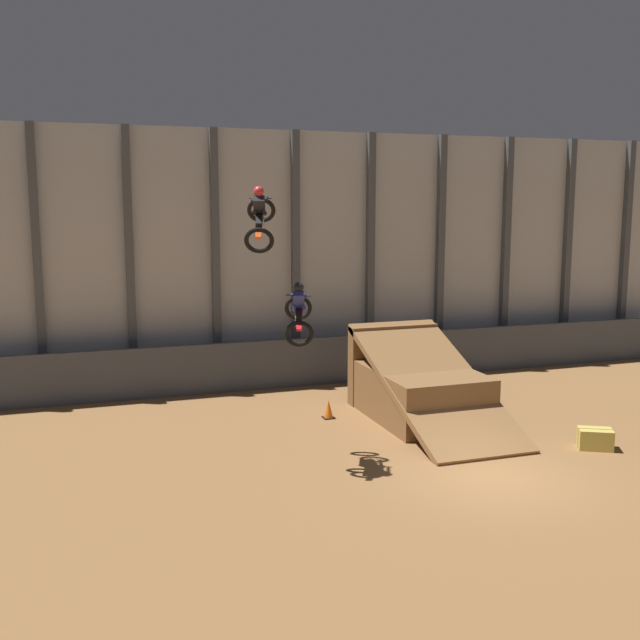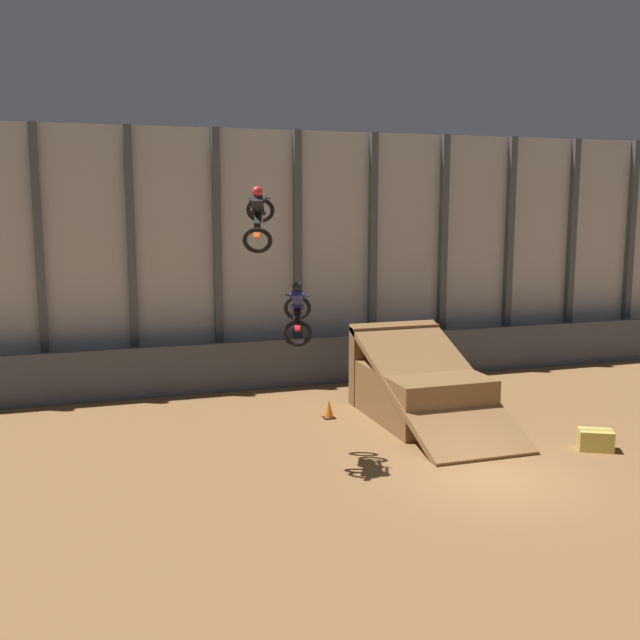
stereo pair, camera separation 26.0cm
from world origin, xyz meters
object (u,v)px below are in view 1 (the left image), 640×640
at_px(dirt_ramp, 417,387).
at_px(rider_bike_left_air, 260,217).
at_px(hay_bale_trackside, 595,439).
at_px(traffic_cone_near_ramp, 329,409).
at_px(rider_bike_right_air, 299,313).

bearing_deg(dirt_ramp, rider_bike_left_air, -155.13).
bearing_deg(hay_bale_trackside, rider_bike_left_air, 168.40).
distance_m(dirt_ramp, hay_bale_trackside, 5.57).
bearing_deg(hay_bale_trackside, traffic_cone_near_ramp, 139.09).
xyz_separation_m(rider_bike_right_air, traffic_cone_near_ramp, (2.02, 3.41, -3.64)).
bearing_deg(dirt_ramp, traffic_cone_near_ramp, 166.12).
bearing_deg(dirt_ramp, rider_bike_right_air, -150.05).
bearing_deg(dirt_ramp, hay_bale_trackside, -54.28).
relative_size(rider_bike_right_air, traffic_cone_near_ramp, 3.28).
distance_m(dirt_ramp, rider_bike_right_air, 6.25).
bearing_deg(traffic_cone_near_ramp, hay_bale_trackside, -40.91).
height_order(traffic_cone_near_ramp, hay_bale_trackside, traffic_cone_near_ramp).
bearing_deg(traffic_cone_near_ramp, dirt_ramp, -13.88).
distance_m(dirt_ramp, rider_bike_left_air, 8.31).
bearing_deg(rider_bike_right_air, hay_bale_trackside, 3.90).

